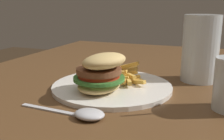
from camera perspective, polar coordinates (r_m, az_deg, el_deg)
name	(u,v)px	position (r m, az deg, el deg)	size (l,w,h in m)	color
meal_plate_near	(108,79)	(0.60, -0.94, -2.05)	(0.28, 0.28, 0.10)	white
beer_glass	(200,50)	(0.71, 18.69, 4.24)	(0.09, 0.09, 0.17)	silver
spoon	(86,114)	(0.48, -5.75, -9.47)	(0.05, 0.18, 0.02)	silver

